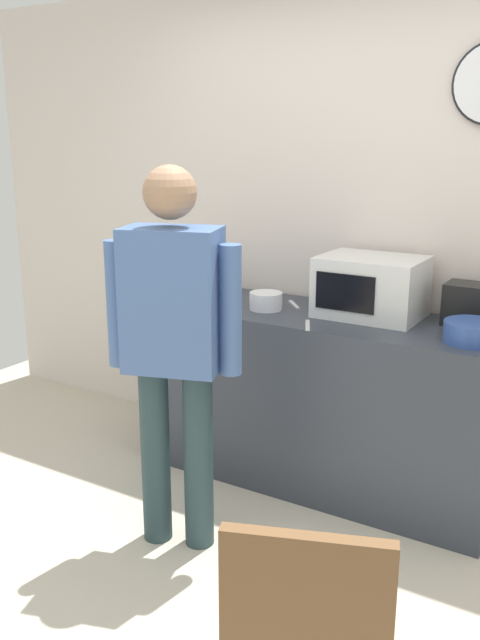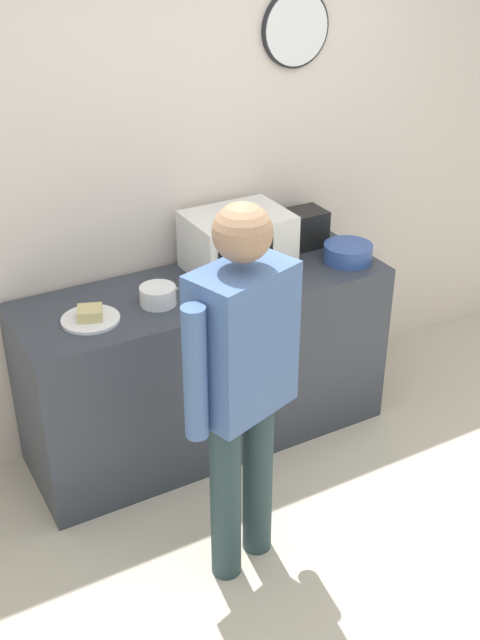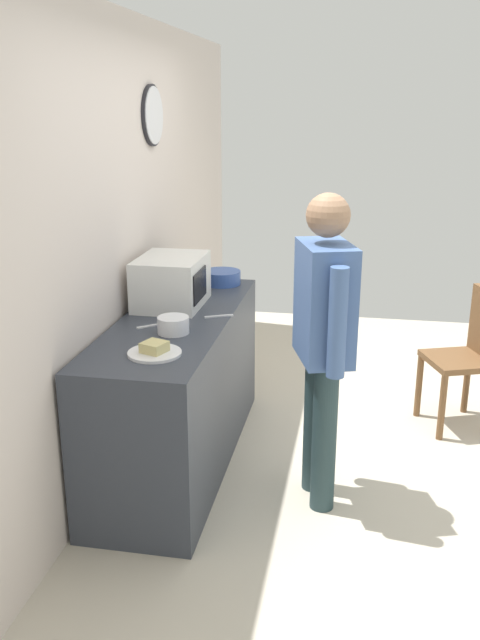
# 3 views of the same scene
# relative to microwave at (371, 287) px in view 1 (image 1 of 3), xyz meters

# --- Properties ---
(ground_plane) EXTENTS (6.00, 6.00, 0.00)m
(ground_plane) POSITION_rel_microwave_xyz_m (-0.10, -1.31, -1.07)
(ground_plane) COLOR beige
(back_wall) EXTENTS (5.40, 0.13, 2.60)m
(back_wall) POSITION_rel_microwave_xyz_m (-0.10, 0.29, 0.24)
(back_wall) COLOR silver
(back_wall) RESTS_ON ground_plane
(kitchen_counter) EXTENTS (1.88, 0.62, 0.92)m
(kitchen_counter) POSITION_rel_microwave_xyz_m (-0.24, -0.09, -0.61)
(kitchen_counter) COLOR #333842
(kitchen_counter) RESTS_ON ground_plane
(microwave) EXTENTS (0.50, 0.39, 0.30)m
(microwave) POSITION_rel_microwave_xyz_m (0.00, 0.00, 0.00)
(microwave) COLOR silver
(microwave) RESTS_ON kitchen_counter
(sandwich_plate) EXTENTS (0.27, 0.27, 0.07)m
(sandwich_plate) POSITION_rel_microwave_xyz_m (-0.85, -0.15, -0.13)
(sandwich_plate) COLOR white
(sandwich_plate) RESTS_ON kitchen_counter
(salad_bowl) EXTENTS (0.17, 0.17, 0.09)m
(salad_bowl) POSITION_rel_microwave_xyz_m (-0.51, -0.15, -0.10)
(salad_bowl) COLOR white
(salad_bowl) RESTS_ON kitchen_counter
(cereal_bowl) EXTENTS (0.26, 0.26, 0.09)m
(cereal_bowl) POSITION_rel_microwave_xyz_m (0.55, -0.20, -0.10)
(cereal_bowl) COLOR #33519E
(cereal_bowl) RESTS_ON kitchen_counter
(toaster) EXTENTS (0.22, 0.18, 0.20)m
(toaster) POSITION_rel_microwave_xyz_m (0.46, 0.09, -0.05)
(toaster) COLOR black
(toaster) RESTS_ON kitchen_counter
(fork_utensil) EXTENTS (0.09, 0.16, 0.01)m
(fork_utensil) POSITION_rel_microwave_xyz_m (-0.18, -0.33, -0.15)
(fork_utensil) COLOR silver
(fork_utensil) RESTS_ON kitchen_counter
(spoon_utensil) EXTENTS (0.13, 0.14, 0.01)m
(spoon_utensil) POSITION_rel_microwave_xyz_m (-0.42, -0.00, -0.15)
(spoon_utensil) COLOR silver
(spoon_utensil) RESTS_ON kitchen_counter
(person_standing) EXTENTS (0.57, 0.35, 1.68)m
(person_standing) POSITION_rel_microwave_xyz_m (-0.51, -0.96, -0.08)
(person_standing) COLOR #273C40
(person_standing) RESTS_ON ground_plane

